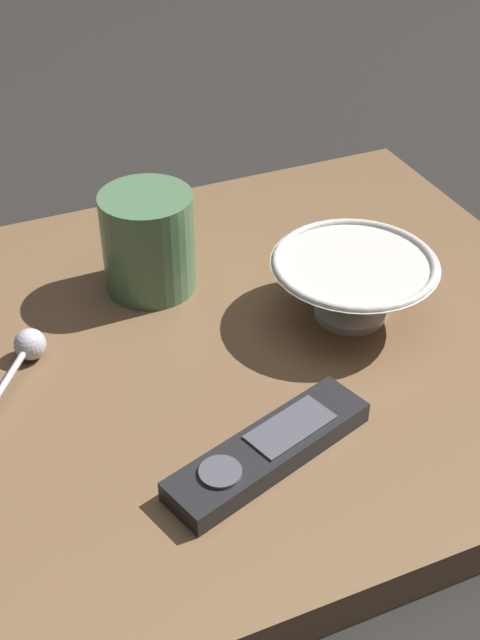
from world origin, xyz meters
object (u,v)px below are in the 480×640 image
object	(u,v)px
coffee_mug	(149,242)
tv_remote_near	(269,450)
cereal_bowl	(353,284)
teaspoon	(27,349)

from	to	relation	value
coffee_mug	tv_remote_near	size ratio (longest dim) A/B	0.55
cereal_bowl	coffee_mug	size ratio (longest dim) A/B	1.54
cereal_bowl	teaspoon	distance (m)	0.30
teaspoon	tv_remote_near	world-z (taller)	teaspoon
coffee_mug	tv_remote_near	xyz separation A→B (m)	(-0.26, -0.01, -0.04)
coffee_mug	tv_remote_near	bearing A→B (deg)	-178.17
teaspoon	tv_remote_near	size ratio (longest dim) A/B	0.55
coffee_mug	cereal_bowl	bearing A→B (deg)	-127.75
teaspoon	cereal_bowl	bearing A→B (deg)	-99.91
teaspoon	tv_remote_near	xyz separation A→B (m)	(-0.19, -0.15, -0.00)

